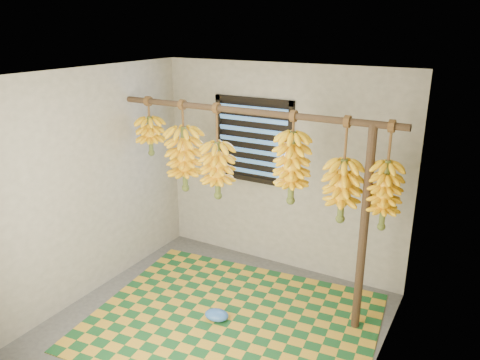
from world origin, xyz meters
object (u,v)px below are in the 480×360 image
Objects in this scene: banana_bunch_b at (184,159)px; banana_bunch_f at (385,195)px; banana_bunch_c at (218,170)px; banana_bunch_d at (292,168)px; support_post at (363,233)px; woven_mat at (232,321)px; banana_bunch_e at (342,190)px; plastic_bag at (217,315)px; banana_bunch_a at (150,136)px.

banana_bunch_b and banana_bunch_f have the same top height.
banana_bunch_d is (0.83, 0.00, 0.15)m from banana_bunch_c.
woven_mat is at bearing -154.13° from support_post.
banana_bunch_d is at bearing 0.00° from banana_bunch_c.
banana_bunch_c is at bearing 0.00° from banana_bunch_b.
support_post is 0.43m from banana_bunch_e.
woven_mat is 1.75m from banana_bunch_b.
banana_bunch_a is at bearing 154.25° from plastic_bag.
plastic_bag is at bearing -157.11° from banana_bunch_f.
support_post is at bearing 25.87° from woven_mat.
banana_bunch_e is at bearing -0.00° from banana_bunch_a.
banana_bunch_e is 0.37m from banana_bunch_f.
support_post is 2.01m from banana_bunch_b.
banana_bunch_d is at bearing 49.31° from plastic_bag.
banana_bunch_f is at bearing 22.89° from plastic_bag.
banana_bunch_a is at bearing 180.00° from banana_bunch_b.
banana_bunch_a is 0.66× the size of banana_bunch_b.
banana_bunch_a is at bearing 158.78° from woven_mat.
plastic_bag is 2.05m from banana_bunch_a.
banana_bunch_d is (0.35, 0.52, 1.50)m from woven_mat.
banana_bunch_b is 2.12m from banana_bunch_f.
banana_bunch_a and banana_bunch_f have the same top height.
banana_bunch_a is at bearing 180.00° from support_post.
woven_mat is 2.17m from banana_bunch_a.
banana_bunch_c is at bearing 180.00° from banana_bunch_e.
banana_bunch_f is at bearing 23.05° from woven_mat.
banana_bunch_a is 2.21m from banana_bunch_e.
banana_bunch_b is 1.25m from banana_bunch_d.
banana_bunch_d and banana_bunch_f have the same top height.
woven_mat is 2.79× the size of banana_bunch_f.
banana_bunch_a is at bearing 180.00° from banana_bunch_e.
banana_bunch_d reaches higher than plastic_bag.
banana_bunch_b and banana_bunch_d have the same top height.
banana_bunch_f is (1.37, 0.58, 1.33)m from plastic_bag.
banana_bunch_b is 1.10× the size of banana_bunch_d.
banana_bunch_b is (-0.89, 0.52, 1.41)m from woven_mat.
banana_bunch_b is at bearing -180.00° from banana_bunch_f.
banana_bunch_a is 0.91m from banana_bunch_c.
plastic_bag is at bearing -60.42° from banana_bunch_c.
banana_bunch_c reaches higher than plastic_bag.
plastic_bag is at bearing -154.63° from support_post.
plastic_bag is at bearing -25.75° from banana_bunch_a.
woven_mat is 3.04× the size of banana_bunch_d.
banana_bunch_b reaches higher than woven_mat.
support_post is 1.56m from woven_mat.
banana_bunch_a and banana_bunch_b have the same top height.
banana_bunch_c is (0.42, 0.00, -0.06)m from banana_bunch_b.
banana_bunch_d is at bearing 180.00° from banana_bunch_e.
banana_bunch_e is 1.01× the size of banana_bunch_f.
banana_bunch_b is at bearing -180.00° from banana_bunch_c.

